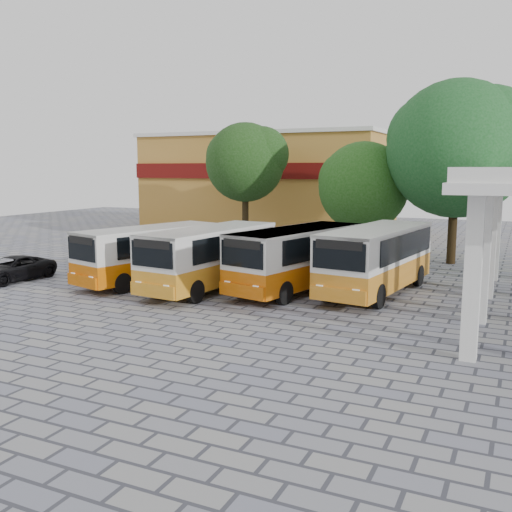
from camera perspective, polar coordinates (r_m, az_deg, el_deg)
The scene contains 10 objects.
ground at distance 21.80m, azimuth -0.06°, elevation -5.51°, with size 90.00×90.00×0.00m, color slate.
shophouse_block at distance 49.35m, azimuth 1.28°, elevation 7.32°, with size 20.40×10.40×8.30m.
bus_far_left at distance 27.35m, azimuth -10.55°, elevation 0.53°, with size 4.11×7.77×2.65m.
bus_centre_left at distance 25.41m, azimuth -4.61°, elevation 0.18°, with size 3.14×7.89×2.76m.
bus_centre_right at distance 25.10m, azimuth 4.19°, elevation 0.10°, with size 4.01×8.11×2.78m.
bus_far_right at distance 25.04m, azimuth 11.98°, elevation 0.03°, with size 3.41×8.21×2.87m.
tree_left at distance 39.26m, azimuth -0.98°, elevation 9.59°, with size 5.64×5.37×8.48m.
tree_middle at distance 35.61m, azimuth 10.83°, elevation 7.12°, with size 5.75×5.48×7.02m.
tree_right at distance 34.05m, azimuth 19.61°, elevation 10.46°, with size 8.02×7.64×10.26m.
parked_car at distance 29.86m, azimuth -23.23°, elevation -1.19°, with size 1.95×4.22×1.17m, color black.
Camera 1 is at (9.02, -19.11, 5.36)m, focal length 40.00 mm.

